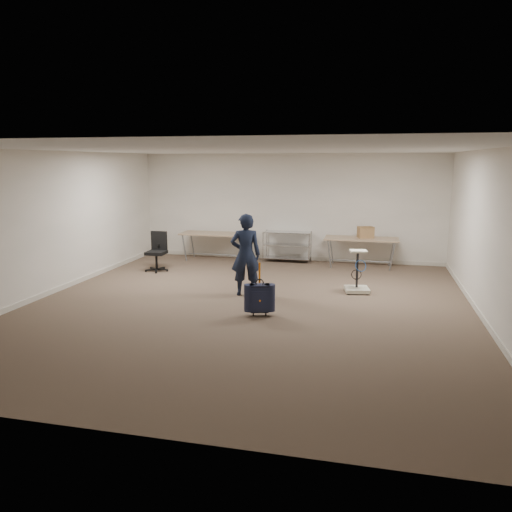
# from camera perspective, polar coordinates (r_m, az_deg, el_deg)

# --- Properties ---
(ground) EXTENTS (9.00, 9.00, 0.00)m
(ground) POSITION_cam_1_polar(r_m,az_deg,el_deg) (9.15, -0.94, -5.69)
(ground) COLOR #47352B
(ground) RESTS_ON ground
(room_shell) EXTENTS (8.00, 9.00, 9.00)m
(room_shell) POSITION_cam_1_polar(r_m,az_deg,el_deg) (10.44, 0.92, -3.34)
(room_shell) COLOR white
(room_shell) RESTS_ON ground
(folding_table_left) EXTENTS (1.80, 0.75, 0.73)m
(folding_table_left) POSITION_cam_1_polar(r_m,az_deg,el_deg) (13.24, -4.72, 2.41)
(folding_table_left) COLOR #8C7056
(folding_table_left) RESTS_ON ground
(folding_table_right) EXTENTS (1.80, 0.75, 0.73)m
(folding_table_right) POSITION_cam_1_polar(r_m,az_deg,el_deg) (12.61, 11.95, 1.79)
(folding_table_right) COLOR #8C7056
(folding_table_right) RESTS_ON ground
(wire_shelf) EXTENTS (1.22, 0.47, 0.80)m
(wire_shelf) POSITION_cam_1_polar(r_m,az_deg,el_deg) (13.07, 3.58, 1.26)
(wire_shelf) COLOR silver
(wire_shelf) RESTS_ON ground
(person) EXTENTS (0.67, 0.54, 1.61)m
(person) POSITION_cam_1_polar(r_m,az_deg,el_deg) (9.70, -1.19, 0.15)
(person) COLOR black
(person) RESTS_ON ground
(suitcase) EXTENTS (0.38, 0.28, 0.93)m
(suitcase) POSITION_cam_1_polar(r_m,az_deg,el_deg) (8.48, 0.41, -4.82)
(suitcase) COLOR black
(suitcase) RESTS_ON ground
(office_chair) EXTENTS (0.57, 0.57, 0.94)m
(office_chair) POSITION_cam_1_polar(r_m,az_deg,el_deg) (12.21, -11.24, -0.34)
(office_chair) COLOR black
(office_chair) RESTS_ON ground
(equipment_cart) EXTENTS (0.54, 0.54, 0.86)m
(equipment_cart) POSITION_cam_1_polar(r_m,az_deg,el_deg) (10.22, 11.49, -2.85)
(equipment_cart) COLOR beige
(equipment_cart) RESTS_ON ground
(cardboard_box) EXTENTS (0.43, 0.37, 0.27)m
(cardboard_box) POSITION_cam_1_polar(r_m,az_deg,el_deg) (12.66, 12.42, 2.68)
(cardboard_box) COLOR #A16D4B
(cardboard_box) RESTS_ON folding_table_right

